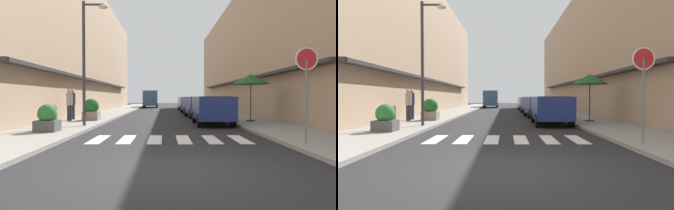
% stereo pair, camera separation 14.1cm
% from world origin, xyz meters
% --- Properties ---
extents(ground_plane, '(110.54, 110.54, 0.00)m').
position_xyz_m(ground_plane, '(0.00, 20.10, 0.00)').
color(ground_plane, '#232326').
extents(sidewalk_left, '(2.93, 70.34, 0.12)m').
position_xyz_m(sidewalk_left, '(-4.81, 20.10, 0.06)').
color(sidewalk_left, gray).
rests_on(sidewalk_left, ground_plane).
extents(sidewalk_right, '(2.93, 70.34, 0.12)m').
position_xyz_m(sidewalk_right, '(4.81, 20.10, 0.06)').
color(sidewalk_right, gray).
rests_on(sidewalk_right, ground_plane).
extents(building_row_left, '(5.50, 47.22, 11.59)m').
position_xyz_m(building_row_left, '(-8.77, 21.61, 5.79)').
color(building_row_left, tan).
rests_on(building_row_left, ground_plane).
extents(building_row_right, '(5.50, 47.22, 10.74)m').
position_xyz_m(building_row_right, '(8.77, 21.61, 5.37)').
color(building_row_right, tan).
rests_on(building_row_right, ground_plane).
extents(crosswalk, '(5.20, 2.20, 0.01)m').
position_xyz_m(crosswalk, '(-0.00, 4.38, 0.01)').
color(crosswalk, silver).
rests_on(crosswalk, ground_plane).
extents(parked_car_near, '(1.84, 4.29, 1.47)m').
position_xyz_m(parked_car_near, '(2.29, 10.00, 0.92)').
color(parked_car_near, navy).
rests_on(parked_car_near, ground_plane).
extents(parked_car_mid, '(1.97, 4.17, 1.47)m').
position_xyz_m(parked_car_mid, '(2.29, 15.94, 0.92)').
color(parked_car_mid, navy).
rests_on(parked_car_mid, ground_plane).
extents(parked_car_far, '(1.90, 4.26, 1.47)m').
position_xyz_m(parked_car_far, '(2.29, 21.68, 0.92)').
color(parked_car_far, navy).
rests_on(parked_car_far, ground_plane).
extents(parked_car_distant, '(1.93, 4.15, 1.47)m').
position_xyz_m(parked_car_distant, '(2.29, 27.42, 0.92)').
color(parked_car_distant, silver).
rests_on(parked_car_distant, ground_plane).
extents(delivery_van, '(2.05, 5.42, 2.37)m').
position_xyz_m(delivery_van, '(-2.14, 38.07, 1.41)').
color(delivery_van, '#33598C').
rests_on(delivery_van, ground_plane).
extents(round_street_sign, '(0.65, 0.07, 2.70)m').
position_xyz_m(round_street_sign, '(3.83, 2.65, 2.19)').
color(round_street_sign, slate).
rests_on(round_street_sign, sidewalk_right).
extents(street_lamp, '(1.19, 0.28, 5.70)m').
position_xyz_m(street_lamp, '(-3.69, 8.34, 3.58)').
color(street_lamp, '#38383D').
rests_on(street_lamp, sidewalk_left).
extents(cafe_umbrella, '(2.01, 2.01, 2.57)m').
position_xyz_m(cafe_umbrella, '(4.55, 10.93, 2.40)').
color(cafe_umbrella, '#262626').
rests_on(cafe_umbrella, sidewalk_right).
extents(planter_corner, '(0.82, 0.82, 1.04)m').
position_xyz_m(planter_corner, '(-4.64, 5.88, 0.60)').
color(planter_corner, '#4C4C4C').
rests_on(planter_corner, sidewalk_left).
extents(planter_midblock, '(0.88, 0.88, 1.24)m').
position_xyz_m(planter_midblock, '(-4.36, 11.84, 0.72)').
color(planter_midblock, gray).
rests_on(planter_midblock, sidewalk_left).
extents(pedestrian_walking_near, '(0.34, 0.34, 1.80)m').
position_xyz_m(pedestrian_walking_near, '(-5.60, 12.44, 1.07)').
color(pedestrian_walking_near, '#282B33').
rests_on(pedestrian_walking_near, sidewalk_left).
extents(pedestrian_walking_far, '(0.34, 0.34, 1.77)m').
position_xyz_m(pedestrian_walking_far, '(-5.44, 11.27, 1.05)').
color(pedestrian_walking_far, '#282B33').
rests_on(pedestrian_walking_far, sidewalk_left).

